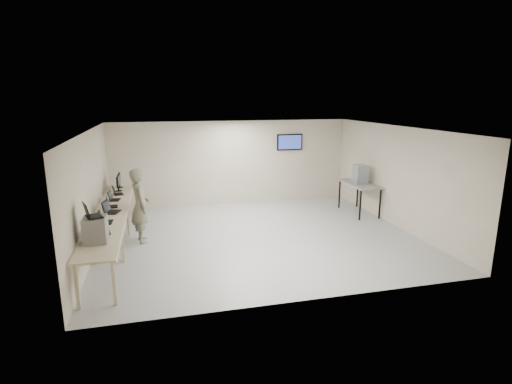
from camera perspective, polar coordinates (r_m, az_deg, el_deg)
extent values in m
cube|color=#BEBEBE|center=(10.55, 0.26, -6.33)|extent=(8.00, 7.00, 0.01)
cube|color=white|center=(9.95, 0.28, 9.01)|extent=(8.00, 7.00, 0.01)
cube|color=beige|center=(13.52, -3.38, 4.20)|extent=(8.00, 0.01, 2.80)
cube|color=beige|center=(6.94, 7.41, -4.91)|extent=(8.00, 0.01, 2.80)
cube|color=beige|center=(9.99, -22.58, -0.15)|extent=(0.01, 7.00, 2.80)
cube|color=beige|center=(11.78, 19.51, 2.06)|extent=(0.01, 7.00, 2.80)
cube|color=black|center=(13.91, 4.78, 7.14)|extent=(0.15, 0.04, 0.15)
cube|color=black|center=(13.88, 4.84, 7.12)|extent=(0.90, 0.06, 0.55)
cube|color=navy|center=(13.84, 4.88, 7.11)|extent=(0.82, 0.01, 0.47)
cube|color=beige|center=(10.06, -20.06, -2.91)|extent=(0.75, 6.00, 0.04)
cube|color=#C7B692|center=(10.03, -17.92, -2.96)|extent=(0.02, 6.00, 0.06)
cube|color=#C7B692|center=(7.61, -24.23, -12.21)|extent=(0.06, 0.06, 0.86)
cube|color=#C7B692|center=(7.51, -19.63, -12.10)|extent=(0.06, 0.06, 0.86)
cube|color=#C7B692|center=(9.38, -22.21, -7.15)|extent=(0.06, 0.06, 0.86)
cube|color=#C7B692|center=(9.31, -18.54, -7.00)|extent=(0.06, 0.06, 0.86)
cube|color=#C7B692|center=(11.08, -20.97, -3.94)|extent=(0.06, 0.06, 0.86)
cube|color=#C7B692|center=(11.01, -17.87, -3.79)|extent=(0.06, 0.06, 0.86)
cube|color=#C7B692|center=(12.94, -19.99, -1.42)|extent=(0.06, 0.06, 0.86)
cube|color=#C7B692|center=(12.89, -17.34, -1.27)|extent=(0.06, 0.06, 0.86)
cube|color=slate|center=(8.10, -21.94, -4.98)|extent=(0.41, 0.47, 0.49)
cube|color=black|center=(8.03, -22.10, -3.25)|extent=(0.37, 0.43, 0.02)
cube|color=black|center=(8.01, -23.12, -2.31)|extent=(0.18, 0.35, 0.26)
cube|color=black|center=(8.01, -23.01, -2.31)|extent=(0.15, 0.30, 0.22)
cube|color=black|center=(8.61, -20.90, -5.48)|extent=(0.30, 0.36, 0.02)
cube|color=black|center=(8.59, -21.74, -4.71)|extent=(0.12, 0.31, 0.23)
cube|color=black|center=(8.59, -21.65, -4.71)|extent=(0.10, 0.27, 0.19)
cube|color=black|center=(9.29, -20.60, -4.09)|extent=(0.27, 0.36, 0.02)
cube|color=black|center=(9.26, -21.43, -3.32)|extent=(0.08, 0.33, 0.25)
cube|color=black|center=(9.26, -21.35, -3.32)|extent=(0.06, 0.29, 0.21)
cube|color=black|center=(10.04, -19.77, -2.72)|extent=(0.38, 0.45, 0.02)
cube|color=black|center=(10.02, -20.62, -1.93)|extent=(0.18, 0.37, 0.27)
cube|color=black|center=(10.02, -20.53, -1.93)|extent=(0.15, 0.32, 0.23)
cube|color=black|center=(10.56, -19.76, -1.96)|extent=(0.25, 0.33, 0.02)
cube|color=black|center=(10.54, -20.44, -1.34)|extent=(0.08, 0.30, 0.23)
cube|color=black|center=(10.54, -20.36, -1.33)|extent=(0.06, 0.27, 0.19)
cube|color=black|center=(11.21, -19.47, -1.06)|extent=(0.28, 0.36, 0.02)
cube|color=black|center=(11.19, -20.12, -0.46)|extent=(0.11, 0.31, 0.23)
cube|color=black|center=(11.19, -20.05, -0.46)|extent=(0.08, 0.27, 0.19)
cube|color=black|center=(11.84, -19.04, -0.28)|extent=(0.31, 0.37, 0.02)
cube|color=black|center=(11.83, -19.66, 0.29)|extent=(0.14, 0.31, 0.23)
cube|color=black|center=(11.83, -19.59, 0.30)|extent=(0.11, 0.27, 0.19)
cylinder|color=black|center=(12.25, -19.03, 0.15)|extent=(0.20, 0.20, 0.02)
cube|color=black|center=(12.23, -19.06, 0.55)|extent=(0.04, 0.03, 0.16)
cube|color=black|center=(12.19, -19.14, 1.47)|extent=(0.05, 0.45, 0.30)
cube|color=black|center=(12.19, -19.01, 1.48)|extent=(0.00, 0.41, 0.26)
cylinder|color=black|center=(12.71, -18.86, 0.63)|extent=(0.20, 0.20, 0.01)
cube|color=black|center=(12.69, -18.89, 1.00)|extent=(0.04, 0.03, 0.16)
cube|color=black|center=(12.65, -18.96, 1.87)|extent=(0.05, 0.44, 0.29)
cube|color=black|center=(12.65, -18.84, 1.87)|extent=(0.00, 0.40, 0.25)
imported|color=slate|center=(10.33, -16.23, -1.87)|extent=(0.57, 0.76, 1.87)
cube|color=gray|center=(12.78, 14.59, 1.13)|extent=(0.75, 1.60, 0.04)
cube|color=black|center=(12.15, 14.67, -1.84)|extent=(0.04, 0.04, 0.92)
cube|color=black|center=(13.35, 11.84, -0.31)|extent=(0.04, 0.04, 0.92)
cube|color=black|center=(12.47, 17.28, -1.62)|extent=(0.04, 0.04, 0.92)
cube|color=black|center=(13.64, 14.28, -0.16)|extent=(0.04, 0.04, 0.92)
cube|color=#8B949D|center=(12.75, 14.54, 1.65)|extent=(0.37, 0.41, 0.19)
cube|color=#8B949D|center=(12.71, 14.59, 2.50)|extent=(0.37, 0.41, 0.19)
cube|color=#8B949D|center=(12.68, 14.64, 3.35)|extent=(0.37, 0.41, 0.19)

